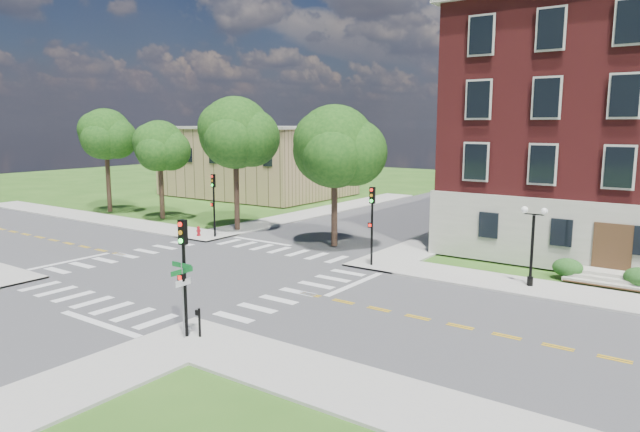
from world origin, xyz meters
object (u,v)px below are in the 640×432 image
Objects in this scene: push_button_post at (199,321)px; fire_hydrant at (199,231)px; twin_lamp_west at (532,241)px; traffic_signal_ne at (372,215)px; traffic_signal_se at (184,263)px; traffic_signal_nw at (214,197)px; street_sign_pole at (183,285)px.

fire_hydrant is at bearing 137.35° from push_button_post.
twin_lamp_west reaches higher than push_button_post.
traffic_signal_se is at bearing -90.35° from traffic_signal_ne.
traffic_signal_nw reaches higher than street_sign_pole.
traffic_signal_ne is 4.00× the size of push_button_post.
push_button_post is 1.60× the size of fire_hydrant.
traffic_signal_ne is at bearing 91.56° from push_button_post.
traffic_signal_ne is at bearing -3.22° from traffic_signal_nw.
street_sign_pole is (-9.22, -15.82, -0.21)m from twin_lamp_west.
twin_lamp_west is 5.64× the size of fire_hydrant.
traffic_signal_se is at bearing -44.03° from fire_hydrant.
traffic_signal_se is at bearing 112.72° from street_sign_pole.
push_button_post is (0.42, 0.42, -1.51)m from street_sign_pole.
traffic_signal_nw is (-14.34, 0.81, 0.00)m from traffic_signal_ne.
twin_lamp_west is at bearing 6.14° from traffic_signal_ne.
traffic_signal_ne is 6.40× the size of fire_hydrant.
traffic_signal_ne is at bearing -1.20° from fire_hydrant.
twin_lamp_west is 1.36× the size of street_sign_pole.
traffic_signal_se reaches higher than push_button_post.
traffic_signal_se is 14.67m from traffic_signal_ne.
fire_hydrant is at bearing 178.80° from traffic_signal_ne.
traffic_signal_nw is at bearing 20.82° from fire_hydrant.
twin_lamp_west reaches higher than fire_hydrant.
fire_hydrant is at bearing -178.47° from twin_lamp_west.
traffic_signal_nw is 23.54m from twin_lamp_west.
traffic_signal_ne is 9.27m from twin_lamp_west.
street_sign_pole is 1.62m from push_button_post.
traffic_signal_ne reaches higher than fire_hydrant.
traffic_signal_se is at bearing -120.67° from twin_lamp_west.
push_button_post is (0.39, -14.41, -2.39)m from traffic_signal_ne.
street_sign_pole is (-0.02, -14.83, -0.88)m from traffic_signal_ne.
traffic_signal_nw is at bearing -179.55° from twin_lamp_west.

